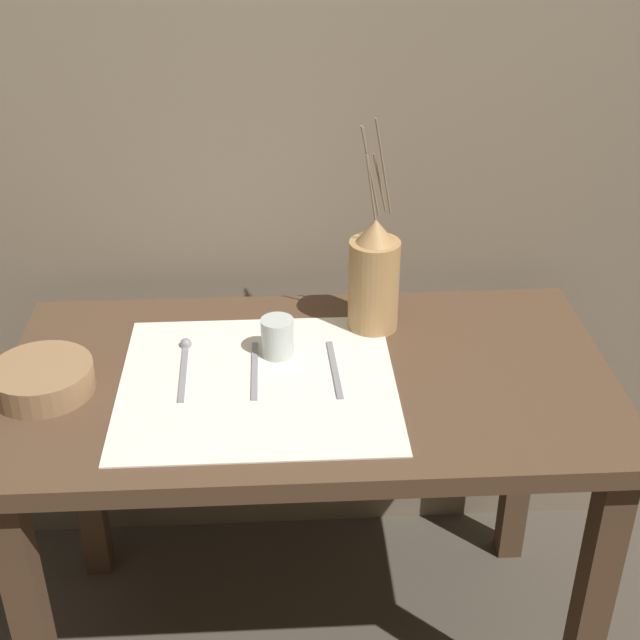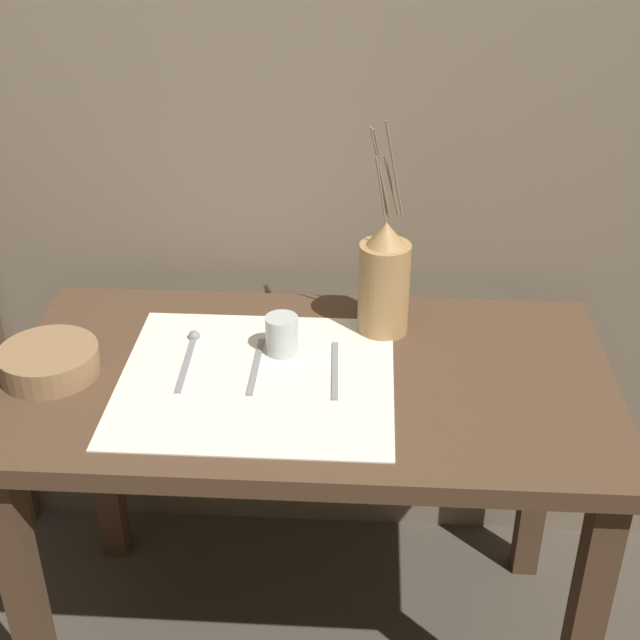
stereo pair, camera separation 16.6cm
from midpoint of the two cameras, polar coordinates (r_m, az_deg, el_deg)
The scene contains 10 objects.
ground_plane at distance 2.22m, azimuth 1.69°, elevation -19.76°, with size 12.00×12.00×0.00m, color #473F35.
stone_wall_back at distance 1.93m, azimuth 2.69°, elevation 15.08°, with size 7.00×0.06×2.40m.
wooden_table at distance 1.79m, azimuth 1.99°, elevation -6.55°, with size 1.18×0.64×0.75m.
linen_cloth at distance 1.70m, azimuth -1.31°, elevation -3.86°, with size 0.52×0.48×0.00m.
pitcher_with_flowers at distance 1.82m, azimuth 6.74°, elevation 2.41°, with size 0.10×0.10×0.46m.
wooden_bowl at distance 1.76m, azimuth -14.41°, elevation -2.66°, with size 0.19×0.19×0.05m.
glass_tumbler_near at distance 1.76m, azimuth 0.22°, elevation -1.02°, with size 0.07×0.07×0.08m.
spoon_outer at distance 1.80m, azimuth -5.66°, elevation -1.81°, with size 0.02×0.21×0.02m.
knife_center at distance 1.74m, azimuth -1.40°, elevation -3.04°, with size 0.01×0.20×0.00m.
fork_inner at distance 1.73m, azimuth 3.73°, elevation -3.29°, with size 0.02×0.20×0.00m.
Camera 2 is at (0.11, -1.44, 1.70)m, focal length 50.00 mm.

